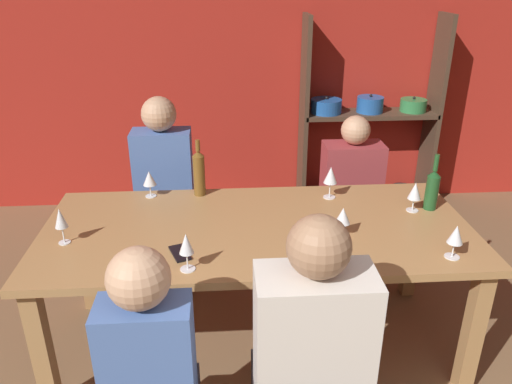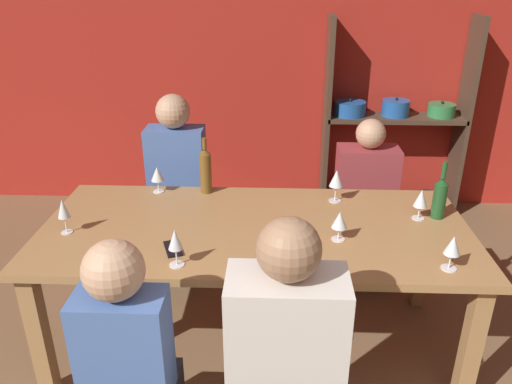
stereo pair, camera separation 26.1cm
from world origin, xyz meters
name	(u,v)px [view 1 (the left image)]	position (x,y,z in m)	size (l,w,h in m)	color
wall_back_red	(250,51)	(0.00, 3.83, 1.35)	(8.80, 0.06, 2.70)	red
shelf_unit	(366,138)	(1.00, 3.63, 0.64)	(1.16, 0.30, 1.66)	#4C3828
dining_table	(257,241)	(-0.08, 1.84, 0.67)	(2.21, 0.99, 0.76)	#AD7F4C
wine_bottle_green	(199,172)	(-0.39, 2.27, 0.90)	(0.07, 0.07, 0.34)	brown
wine_bottle_dark	(432,189)	(0.89, 1.99, 0.88)	(0.07, 0.07, 0.32)	#1E4C23
wine_glass_empty_a	(343,216)	(0.33, 1.72, 0.86)	(0.08, 0.08, 0.15)	white
wine_glass_empty_b	(186,245)	(-0.42, 1.46, 0.89)	(0.07, 0.07, 0.18)	white
wine_glass_empty_c	(149,179)	(-0.68, 2.26, 0.87)	(0.08, 0.08, 0.16)	white
wine_glass_red_a	(61,219)	(-1.03, 1.74, 0.89)	(0.06, 0.06, 0.18)	white
wine_glass_empty_d	(456,235)	(0.80, 1.48, 0.87)	(0.07, 0.07, 0.16)	white
wine_glass_red_b	(331,176)	(0.36, 2.17, 0.89)	(0.08, 0.08, 0.19)	white
wine_glass_red_c	(415,192)	(0.78, 1.97, 0.87)	(0.07, 0.07, 0.17)	white
cell_phone	(180,253)	(-0.46, 1.59, 0.76)	(0.12, 0.16, 0.01)	black
person_far_a	(349,211)	(0.64, 2.71, 0.40)	(0.41, 0.51, 1.09)	#2D2D38
person_far_b	(167,209)	(-0.65, 2.68, 0.47)	(0.38, 0.48, 1.25)	#2D2D38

